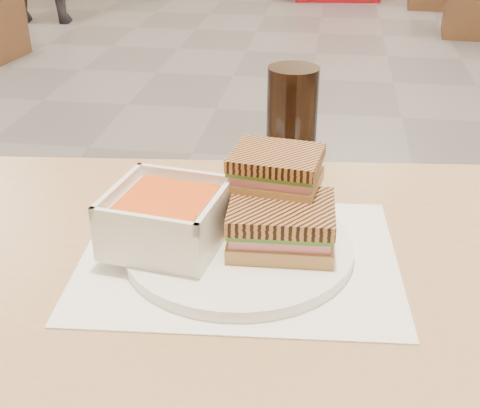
# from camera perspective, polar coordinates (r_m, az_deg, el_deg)

# --- Properties ---
(main_table) EXTENTS (1.26, 0.82, 0.75)m
(main_table) POSITION_cam_1_polar(r_m,az_deg,el_deg) (0.83, -3.11, -13.33)
(main_table) COLOR #A48453
(main_table) RESTS_ON ground
(tray_liner) EXTENTS (0.41, 0.33, 0.00)m
(tray_liner) POSITION_cam_1_polar(r_m,az_deg,el_deg) (0.80, -0.10, -4.77)
(tray_liner) COLOR white
(tray_liner) RESTS_ON main_table
(plate) EXTENTS (0.29, 0.29, 0.02)m
(plate) POSITION_cam_1_polar(r_m,az_deg,el_deg) (0.80, -0.11, -3.87)
(plate) COLOR white
(plate) RESTS_ON tray_liner
(soup_bowl) EXTENTS (0.15, 0.15, 0.07)m
(soup_bowl) POSITION_cam_1_polar(r_m,az_deg,el_deg) (0.79, -6.51, -1.42)
(soup_bowl) COLOR white
(soup_bowl) RESTS_ON plate
(panini_lower) EXTENTS (0.13, 0.11, 0.06)m
(panini_lower) POSITION_cam_1_polar(r_m,az_deg,el_deg) (0.78, 3.67, -1.86)
(panini_lower) COLOR tan
(panini_lower) RESTS_ON plate
(panini_upper) EXTENTS (0.12, 0.11, 0.05)m
(panini_upper) POSITION_cam_1_polar(r_m,az_deg,el_deg) (0.81, 3.23, 3.05)
(panini_upper) COLOR tan
(panini_upper) RESTS_ON panini_lower
(cola_glass) EXTENTS (0.08, 0.08, 0.17)m
(cola_glass) POSITION_cam_1_polar(r_m,az_deg,el_deg) (1.00, 4.62, 7.41)
(cola_glass) COLOR black
(cola_glass) RESTS_ON main_table
(bg_chair_1l) EXTENTS (0.47, 0.47, 0.48)m
(bg_chair_1l) POSITION_cam_1_polar(r_m,az_deg,el_deg) (5.48, 20.12, 16.38)
(bg_chair_1l) COLOR brown
(bg_chair_1l) RESTS_ON ground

